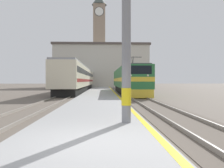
{
  "coord_description": "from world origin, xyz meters",
  "views": [
    {
      "loc": [
        0.42,
        -5.17,
        1.7
      ],
      "look_at": [
        1.65,
        25.16,
        1.26
      ],
      "focal_mm": 35.0,
      "sensor_mm": 36.0,
      "label": 1
    }
  ],
  "objects_px": {
    "catenary_mast": "(128,2)",
    "locomotive_train": "(128,80)",
    "passenger_train": "(84,79)",
    "clock_tower": "(99,38)"
  },
  "relations": [
    {
      "from": "locomotive_train",
      "to": "catenary_mast",
      "type": "xyz_separation_m",
      "value": [
        -2.47,
        -21.7,
        2.65
      ]
    },
    {
      "from": "passenger_train",
      "to": "clock_tower",
      "type": "xyz_separation_m",
      "value": [
        2.73,
        26.79,
        13.63
      ]
    },
    {
      "from": "passenger_train",
      "to": "catenary_mast",
      "type": "xyz_separation_m",
      "value": [
        4.87,
        -37.13,
        2.3
      ]
    },
    {
      "from": "catenary_mast",
      "to": "locomotive_train",
      "type": "bearing_deg",
      "value": 83.51
    },
    {
      "from": "passenger_train",
      "to": "catenary_mast",
      "type": "relative_size",
      "value": 5.6
    },
    {
      "from": "passenger_train",
      "to": "catenary_mast",
      "type": "bearing_deg",
      "value": -82.53
    },
    {
      "from": "passenger_train",
      "to": "catenary_mast",
      "type": "height_order",
      "value": "catenary_mast"
    },
    {
      "from": "locomotive_train",
      "to": "passenger_train",
      "type": "xyz_separation_m",
      "value": [
        -7.34,
        15.43,
        0.35
      ]
    },
    {
      "from": "clock_tower",
      "to": "passenger_train",
      "type": "bearing_deg",
      "value": -95.82
    },
    {
      "from": "locomotive_train",
      "to": "catenary_mast",
      "type": "distance_m",
      "value": 22.0
    }
  ]
}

